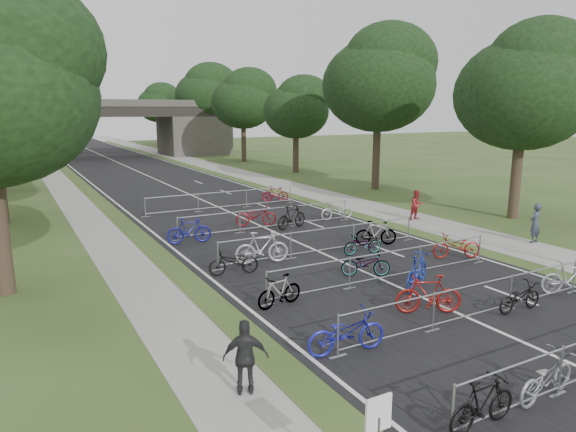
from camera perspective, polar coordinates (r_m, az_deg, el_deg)
name	(u,v)px	position (r m, az deg, el deg)	size (l,w,h in m)	color
road	(133,169)	(53.66, -16.83, 4.99)	(11.00, 140.00, 0.01)	black
sidewalk_right	(209,165)	(55.87, -8.77, 5.60)	(3.00, 140.00, 0.01)	gray
sidewalk_left	(51,174)	(52.62, -24.84, 4.28)	(2.00, 140.00, 0.01)	gray
lane_markings	(133,169)	(53.66, -16.83, 4.98)	(0.12, 140.00, 0.00)	silver
overpass_bridge	(104,129)	(68.12, -19.75, 9.11)	(31.00, 8.00, 7.05)	#44413D
park_sign	(378,431)	(8.14, 9.94, -22.51)	(0.45, 0.06, 1.83)	#4C4C51
tree_right_0	(527,88)	(30.27, 24.98, 12.73)	(7.17, 7.17, 10.93)	#33261C
tree_right_1	(381,80)	(38.70, 10.26, 14.60)	(8.18, 8.18, 12.47)	#33261C
tree_right_2	(297,109)	(48.58, 1.04, 11.85)	(6.16, 6.16, 9.39)	#33261C
tree_right_3	(244,100)	(59.29, -4.90, 12.73)	(7.17, 7.17, 10.93)	#33261C
tree_right_4	(207,94)	(70.43, -9.01, 13.26)	(8.18, 8.18, 12.47)	#33261C
tree_right_5	(180,109)	(81.77, -11.92, 11.55)	(6.16, 6.16, 9.39)	#33261C
tree_right_6	(159,103)	(93.31, -14.17, 12.04)	(7.17, 7.17, 10.93)	#33261C
barrier_row_2	(474,302)	(15.48, 19.96, -8.96)	(9.70, 0.08, 1.10)	#A1A4A9
barrier_row_3	(386,266)	(18.04, 10.86, -5.52)	(9.70, 0.08, 1.10)	#A1A4A9
barrier_row_4	(323,241)	(21.13, 3.93, -2.78)	(9.70, 0.08, 1.10)	#A1A4A9
barrier_row_5	(268,219)	(25.36, -2.19, -0.31)	(9.70, 0.08, 1.10)	#A1A4A9
barrier_row_6	(223,200)	(30.75, -7.24, 1.73)	(9.70, 0.08, 1.10)	#A1A4A9
bike_4	(483,404)	(10.68, 20.81, -18.97)	(0.48, 1.69, 1.02)	black
bike_5	(546,377)	(12.15, 26.78, -15.73)	(0.64, 1.82, 0.96)	gray
bike_8	(346,332)	(12.81, 6.50, -12.74)	(0.71, 2.05, 1.08)	#1C1F9E
bike_9	(429,295)	(15.55, 15.35, -8.42)	(0.55, 1.94, 1.17)	maroon
bike_10	(520,298)	(16.65, 24.34, -8.26)	(0.58, 1.66, 0.87)	black
bike_11	(570,278)	(18.78, 28.83, -6.08)	(0.52, 1.85, 1.11)	#A2A3A9
bike_12	(280,291)	(15.55, -0.95, -8.37)	(0.46, 1.61, 0.97)	#A1A4A9
bike_13	(366,264)	(18.49, 8.61, -5.30)	(0.61, 1.74, 0.91)	#A1A4A9
bike_14	(417,271)	(17.57, 14.15, -5.95)	(0.56, 1.99, 1.20)	navy
bike_15	(457,246)	(21.53, 18.25, -3.19)	(0.67, 1.93, 1.01)	maroon
bike_16	(234,262)	(18.56, -6.04, -5.11)	(0.63, 1.81, 0.95)	black
bike_17	(262,248)	(19.74, -2.91, -3.56)	(0.59, 2.10, 1.26)	#B6B7BE
bike_18	(363,244)	(21.20, 8.31, -3.13)	(0.58, 1.67, 0.88)	#A1A4A9
bike_19	(376,233)	(22.74, 9.75, -1.88)	(0.51, 1.82, 1.09)	#A1A4A9
bike_20	(189,231)	(23.11, -10.94, -1.60)	(0.55, 1.96, 1.18)	navy
bike_21	(256,216)	(26.17, -3.58, 0.04)	(0.72, 2.06, 1.08)	maroon
bike_22	(292,217)	(25.55, 0.41, -0.13)	(0.55, 1.94, 1.16)	black
bike_23	(337,210)	(27.78, 5.47, 0.63)	(0.68, 1.95, 1.03)	silver
bike_27	(275,194)	(33.10, -1.43, 2.48)	(0.49, 1.72, 1.03)	maroon
pedestrian_a	(535,223)	(25.25, 25.76, -0.75)	(0.64, 0.42, 1.77)	#2D3643
pedestrian_b	(417,205)	(28.43, 14.12, 1.18)	(0.78, 0.61, 1.60)	maroon
pedestrian_c	(246,358)	(11.01, -4.73, -15.42)	(0.95, 0.40, 1.62)	#27282A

